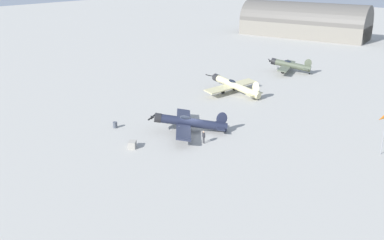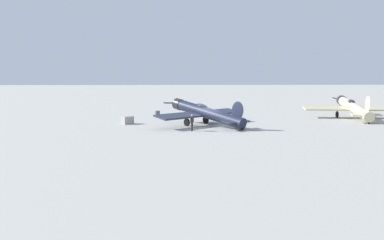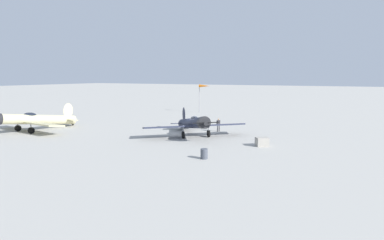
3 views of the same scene
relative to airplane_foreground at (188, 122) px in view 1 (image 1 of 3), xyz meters
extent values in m
plane|color=#A8A59E|center=(-0.35, 0.39, -1.46)|extent=(400.00, 400.00, 0.00)
cylinder|color=#1E2338|center=(-0.35, 0.39, -0.04)|extent=(7.42, 8.16, 2.69)
cylinder|color=#232326|center=(2.75, -3.11, 0.69)|extent=(1.69, 1.68, 1.42)
cone|color=#232326|center=(3.19, -3.60, 0.79)|extent=(0.82, 0.83, 0.62)
cube|color=black|center=(3.28, -3.71, 0.79)|extent=(2.55, 1.29, 0.25)
ellipsoid|color=black|center=(0.30, -0.34, 0.62)|extent=(1.75, 1.84, 0.93)
cube|color=#282D42|center=(0.43, -0.48, -0.19)|extent=(10.08, 9.24, 0.48)
ellipsoid|color=#1E2338|center=(-3.07, 3.46, 0.50)|extent=(1.27, 1.41, 2.10)
cube|color=#282D42|center=(-2.94, 3.31, -0.59)|extent=(3.28, 3.08, 0.27)
cylinder|color=#999BA0|center=(1.94, 0.07, -0.52)|extent=(0.14, 0.14, 1.08)
cylinder|color=black|center=(1.94, 0.07, -1.06)|extent=(0.68, 0.73, 0.80)
cylinder|color=#999BA0|center=(-0.31, -1.92, -0.52)|extent=(0.14, 0.14, 1.08)
cylinder|color=black|center=(-0.31, -1.92, -1.06)|extent=(0.68, 0.73, 0.80)
cylinder|color=black|center=(-3.46, 3.90, -1.32)|extent=(0.26, 0.28, 0.28)
cylinder|color=beige|center=(-19.44, -5.50, -0.04)|extent=(2.60, 10.63, 2.51)
cylinder|color=#232326|center=(-20.09, -10.50, 0.58)|extent=(1.46, 1.22, 1.43)
cone|color=#232326|center=(-20.18, -11.14, 0.66)|extent=(0.63, 0.68, 0.62)
cube|color=black|center=(-20.20, -11.29, 0.66)|extent=(1.03, 3.11, 0.47)
ellipsoid|color=black|center=(-19.57, -6.54, 0.61)|extent=(0.98, 1.85, 0.88)
cube|color=#C6BC89|center=(-19.60, -6.74, -0.22)|extent=(12.02, 3.60, 0.43)
ellipsoid|color=beige|center=(-18.86, -1.13, 0.69)|extent=(0.35, 1.74, 2.22)
cube|color=#C6BC89|center=(-18.89, -1.33, -0.49)|extent=(3.51, 1.54, 0.23)
cylinder|color=#999BA0|center=(-18.18, -7.57, -0.54)|extent=(0.14, 0.14, 1.04)
cylinder|color=black|center=(-18.18, -7.57, -1.06)|extent=(0.30, 0.82, 0.80)
cylinder|color=#999BA0|center=(-21.19, -7.17, -0.54)|extent=(0.14, 0.14, 1.04)
cylinder|color=black|center=(-21.19, -7.17, -1.06)|extent=(0.30, 0.82, 0.80)
cylinder|color=black|center=(-18.78, -0.51, -1.32)|extent=(0.14, 0.29, 0.28)
cylinder|color=#4C5442|center=(-40.19, -5.73, 0.15)|extent=(3.76, 8.23, 2.30)
cylinder|color=#232326|center=(-39.00, -9.41, 0.64)|extent=(1.65, 1.44, 1.49)
cone|color=#232326|center=(-38.80, -10.03, 0.72)|extent=(0.74, 0.77, 0.64)
cube|color=black|center=(-38.75, -10.17, 0.72)|extent=(1.97, 2.08, 0.28)
ellipsoid|color=black|center=(-39.94, -6.51, 0.80)|extent=(1.27, 1.92, 0.89)
cube|color=#565E4C|center=(-39.89, -6.66, -0.08)|extent=(11.01, 5.18, 0.42)
ellipsoid|color=#4C5442|center=(-41.25, -2.48, 0.88)|extent=(0.64, 1.67, 1.99)
cube|color=#565E4C|center=(-41.19, -2.67, -0.18)|extent=(3.57, 2.10, 0.24)
cylinder|color=#999BA0|center=(-38.27, -6.65, -0.48)|extent=(0.14, 0.14, 1.17)
cylinder|color=black|center=(-38.27, -6.65, -1.06)|extent=(0.44, 0.82, 0.80)
cylinder|color=#999BA0|center=(-41.21, -7.60, -0.48)|extent=(0.14, 0.14, 1.17)
cylinder|color=black|center=(-41.21, -7.60, -1.06)|extent=(0.44, 0.82, 0.80)
cylinder|color=black|center=(-41.40, -2.01, -1.32)|extent=(0.18, 0.30, 0.28)
cylinder|color=#2D2D33|center=(1.62, 4.15, -1.05)|extent=(0.12, 0.12, 0.83)
cylinder|color=#2D2D33|center=(1.50, 3.88, -1.05)|extent=(0.12, 0.12, 0.83)
cube|color=#2D2D33|center=(1.56, 4.01, -0.33)|extent=(0.39, 0.50, 0.59)
sphere|color=tan|center=(1.56, 4.01, 0.09)|extent=(0.22, 0.22, 0.22)
cylinder|color=#2D2D33|center=(1.67, 4.27, -0.32)|extent=(0.09, 0.09, 0.56)
cylinder|color=#2D2D33|center=(1.45, 3.76, -0.32)|extent=(0.09, 0.09, 0.56)
cube|color=#9E998E|center=(8.62, -1.91, -1.02)|extent=(1.50, 1.43, 0.89)
cylinder|color=#474C56|center=(5.49, -9.02, -1.03)|extent=(0.61, 0.61, 0.87)
torus|color=#474C56|center=(5.49, -9.02, -0.86)|extent=(0.65, 0.65, 0.04)
torus|color=#474C56|center=(5.49, -9.02, -1.20)|extent=(0.65, 0.65, 0.04)
cylinder|color=gray|center=(-9.89, 22.71, 1.14)|extent=(0.10, 0.10, 5.21)
cone|color=orange|center=(-8.75, 22.59, 3.60)|extent=(2.33, 0.80, 0.56)
cube|color=slate|center=(-85.47, -25.88, 0.84)|extent=(16.78, 40.38, 4.60)
cylinder|color=#524E49|center=(-85.47, -25.88, 3.14)|extent=(16.78, 40.38, 12.29)
camera|label=1|loc=(41.04, 35.82, 20.50)|focal=39.60mm
camera|label=2|loc=(3.40, 41.51, 3.94)|focal=35.73mm
camera|label=3|loc=(16.42, -33.26, 5.54)|focal=30.11mm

